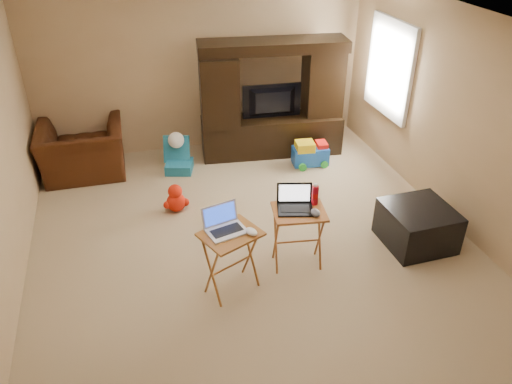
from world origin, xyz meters
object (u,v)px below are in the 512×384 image
object	(u,v)px
television	(273,103)
water_bottle	(315,195)
laptop_right	(295,201)
mouse_left	(251,232)
ottoman	(417,226)
laptop_left	(226,222)
recliner	(83,151)
entertainment_center	(272,99)
mouse_right	(315,213)
push_toy	(310,153)
tray_table_left	(231,262)
child_rocker	(178,156)
plush_toy	(176,198)
tray_table_right	(298,238)

from	to	relation	value
television	water_bottle	world-z (taller)	television
laptop_right	mouse_left	world-z (taller)	laptop_right
mouse_left	water_bottle	bearing A→B (deg)	23.66
laptop_right	mouse_left	size ratio (longest dim) A/B	2.55
ottoman	laptop_left	size ratio (longest dim) A/B	1.96
laptop_right	mouse_left	bearing A→B (deg)	-137.19
recliner	laptop_left	xyz separation A→B (m)	(1.42, -2.91, 0.45)
entertainment_center	ottoman	size ratio (longest dim) A/B	2.92
mouse_right	water_bottle	world-z (taller)	water_bottle
push_toy	tray_table_left	size ratio (longest dim) A/B	0.75
laptop_left	laptop_right	world-z (taller)	laptop_left
child_rocker	ottoman	world-z (taller)	child_rocker
entertainment_center	water_bottle	bearing A→B (deg)	-90.60
push_toy	child_rocker	bearing A→B (deg)	176.39
push_toy	mouse_right	xyz separation A→B (m)	(-0.86, -2.25, 0.53)
laptop_left	mouse_right	size ratio (longest dim) A/B	2.60
plush_toy	tray_table_right	world-z (taller)	tray_table_right
television	laptop_right	size ratio (longest dim) A/B	2.41
television	tray_table_left	size ratio (longest dim) A/B	1.25
child_rocker	push_toy	xyz separation A→B (m)	(1.91, -0.35, -0.05)
entertainment_center	child_rocker	world-z (taller)	entertainment_center
push_toy	tray_table_right	xyz separation A→B (m)	(-0.99, -2.13, 0.15)
recliner	tray_table_left	bearing A→B (deg)	117.62
entertainment_center	laptop_right	size ratio (longest dim) A/B	5.81
entertainment_center	laptop_right	bearing A→B (deg)	-95.42
tray_table_left	mouse_left	world-z (taller)	mouse_left
tray_table_right	laptop_right	bearing A→B (deg)	161.97
ottoman	recliner	bearing A→B (deg)	143.27
recliner	child_rocker	size ratio (longest dim) A/B	2.30
mouse_right	television	bearing A→B (deg)	81.23
entertainment_center	mouse_left	bearing A→B (deg)	-104.04
entertainment_center	ottoman	world-z (taller)	entertainment_center
tray_table_right	laptop_left	distance (m)	0.96
child_rocker	ottoman	xyz separation A→B (m)	(2.39, -2.49, -0.02)
entertainment_center	recliner	xyz separation A→B (m)	(-2.79, 0.06, -0.50)
recliner	mouse_left	xyz separation A→B (m)	(1.64, -3.01, 0.36)
mouse_right	plush_toy	bearing A→B (deg)	128.75
child_rocker	plush_toy	size ratio (longest dim) A/B	1.32
plush_toy	laptop_right	distance (m)	1.89
tray_table_right	plush_toy	bearing A→B (deg)	136.46
push_toy	laptop_left	bearing A→B (deg)	-121.39
child_rocker	tray_table_left	world-z (taller)	tray_table_left
push_toy	water_bottle	bearing A→B (deg)	-104.31
ottoman	entertainment_center	bearing A→B (deg)	108.58
mouse_left	tray_table_left	bearing A→B (deg)	159.78
television	mouse_left	world-z (taller)	television
laptop_left	mouse_right	world-z (taller)	laptop_left
ottoman	mouse_left	size ratio (longest dim) A/B	5.06
push_toy	ottoman	size ratio (longest dim) A/B	0.73
tray_table_left	laptop_right	size ratio (longest dim) A/B	1.93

